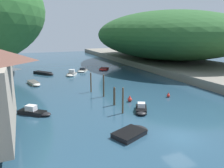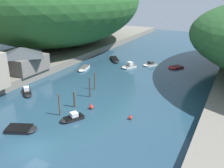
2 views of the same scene
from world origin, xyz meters
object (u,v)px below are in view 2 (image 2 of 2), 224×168
boat_far_right_bank (83,69)px  person_on_quay (3,75)px  boat_yellow_tender (23,129)px  boat_moored_right (175,67)px  boat_white_cruiser (115,60)px  channel_buoy_far (91,107)px  channel_buoy_near (130,117)px  boathouse_shed (21,59)px  boat_mid_channel (128,66)px  boat_near_quay (27,92)px  boat_navy_launch (149,64)px  boat_small_dinghy (72,118)px

boat_far_right_bank → person_on_quay: size_ratio=2.86×
boat_yellow_tender → boat_moored_right: size_ratio=1.08×
boat_white_cruiser → channel_buoy_far: size_ratio=5.94×
boat_far_right_bank → boat_yellow_tender: 26.28m
boat_far_right_bank → channel_buoy_near: (18.35, -16.25, 0.03)m
boathouse_shed → boat_mid_channel: boathouse_shed is taller
boathouse_shed → boat_moored_right: (25.60, 20.60, -3.78)m
person_on_quay → channel_buoy_near: bearing=-108.6°
boat_near_quay → boat_mid_channel: 23.85m
boat_yellow_tender → channel_buoy_near: bearing=106.0°
boat_mid_channel → boat_white_cruiser: (-5.46, 3.91, -0.12)m
boat_white_cruiser → channel_buoy_far: bearing=72.7°
boat_navy_launch → channel_buoy_far: boat_navy_launch is taller
boat_moored_right → channel_buoy_near: 26.84m
channel_buoy_near → boat_small_dinghy: bearing=-150.7°
boat_far_right_bank → boat_moored_right: (17.81, 10.58, -0.08)m
boat_yellow_tender → boat_mid_channel: 31.16m
channel_buoy_near → person_on_quay: size_ratio=0.45×
boat_moored_right → channel_buoy_far: 27.20m
boat_yellow_tender → channel_buoy_near: size_ratio=5.58×
boat_yellow_tender → boat_moored_right: boat_yellow_tender is taller
person_on_quay → boat_white_cruiser: bearing=-37.6°
boat_white_cruiser → channel_buoy_near: size_ratio=7.22×
boat_navy_launch → boat_moored_right: bearing=-144.5°
boathouse_shed → boat_small_dinghy: boathouse_shed is taller
boat_small_dinghy → boathouse_shed: bearing=1.3°
boat_moored_right → boat_white_cruiser: bearing=34.7°
boat_near_quay → boat_far_right_bank: (0.85, 16.04, -0.07)m
boat_near_quay → boat_navy_launch: bearing=-166.2°
boat_yellow_tender → boat_small_dinghy: bearing=118.9°
boat_moored_right → boat_navy_launch: bearing=37.3°
boathouse_shed → boat_moored_right: bearing=38.8°
boat_white_cruiser → person_on_quay: bearing=33.4°
boathouse_shed → boat_small_dinghy: (19.18, -10.15, -3.64)m
boat_small_dinghy → boat_white_cruiser: (-8.54, 30.05, -0.05)m
boathouse_shed → boat_yellow_tender: (15.31, -15.17, -3.75)m
boat_mid_channel → boat_navy_launch: bearing=-103.5°
boat_yellow_tender → channel_buoy_near: channel_buoy_near is taller
boat_far_right_bank → boat_mid_channel: boat_mid_channel is taller
boathouse_shed → boat_far_right_bank: (7.79, 10.01, -3.71)m
person_on_quay → boat_navy_launch: bearing=-53.1°
boat_navy_launch → boat_white_cruiser: bearing=31.1°
boat_white_cruiser → boat_navy_launch: bearing=144.3°
boat_moored_right → channel_buoy_far: channel_buoy_far is taller
boat_navy_launch → boat_white_cruiser: 9.06m
boat_near_quay → boat_far_right_bank: size_ratio=0.84×
boathouse_shed → boat_white_cruiser: bearing=61.9°
boat_moored_right → boat_small_dinghy: bearing=110.3°
boat_mid_channel → channel_buoy_far: boat_mid_channel is taller
boat_far_right_bank → boat_mid_channel: bearing=-157.6°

